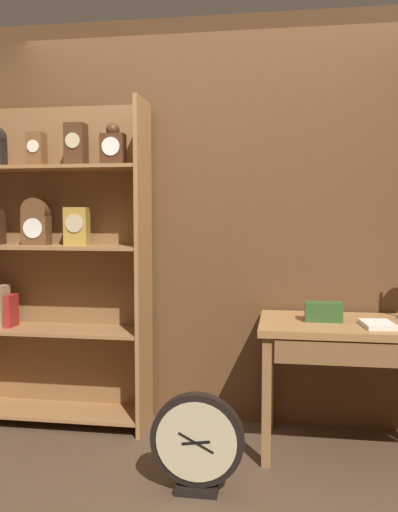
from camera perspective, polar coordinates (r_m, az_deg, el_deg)
name	(u,v)px	position (r m, az deg, el deg)	size (l,w,h in m)	color
back_wood_panel	(214,223)	(3.54, 1.54, 3.47)	(4.80, 0.05, 2.60)	brown
bookshelf	(53,258)	(3.62, -15.06, -0.23)	(1.18, 0.35, 2.05)	#9E6B3D
workbench	(366,340)	(3.22, 17.12, -8.38)	(1.19, 0.63, 0.75)	#9E6B3D
toolbox_small	(324,312)	(3.19, 12.90, -5.70)	(0.21, 0.11, 0.11)	#2D5123
open_repair_manual	(378,324)	(3.12, 18.21, -6.82)	(0.16, 0.22, 0.03)	silver
round_clock_large	(197,443)	(2.78, -0.20, -18.96)	(0.46, 0.11, 0.50)	black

